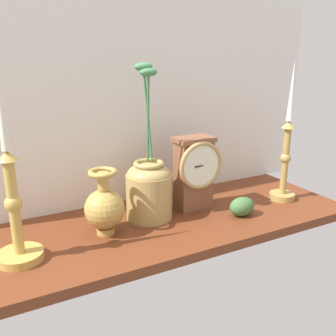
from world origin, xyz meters
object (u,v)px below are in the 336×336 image
(candlestick_tall_left, at_px, (286,155))
(brass_vase_jar, at_px, (149,186))
(brass_vase_bulbous, at_px, (104,207))
(mantel_clock, at_px, (194,172))
(candlestick_tall_center, at_px, (14,209))

(candlestick_tall_left, relative_size, brass_vase_jar, 1.01)
(brass_vase_bulbous, height_order, brass_vase_jar, brass_vase_jar)
(candlestick_tall_left, xyz_separation_m, brass_vase_jar, (-0.40, 0.07, -0.05))
(mantel_clock, relative_size, candlestick_tall_center, 0.47)
(mantel_clock, bearing_deg, brass_vase_bulbous, -173.16)
(candlestick_tall_center, relative_size, brass_vase_jar, 1.09)
(candlestick_tall_left, height_order, brass_vase_bulbous, candlestick_tall_left)
(brass_vase_bulbous, xyz_separation_m, brass_vase_jar, (0.13, 0.03, 0.02))
(candlestick_tall_center, distance_m, brass_vase_jar, 0.34)
(mantel_clock, bearing_deg, candlestick_tall_left, -13.12)
(brass_vase_bulbous, distance_m, brass_vase_jar, 0.14)
(candlestick_tall_left, bearing_deg, brass_vase_jar, 170.80)
(candlestick_tall_center, height_order, brass_vase_jar, candlestick_tall_center)
(mantel_clock, distance_m, brass_vase_jar, 0.14)
(brass_vase_jar, bearing_deg, brass_vase_bulbous, -165.30)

